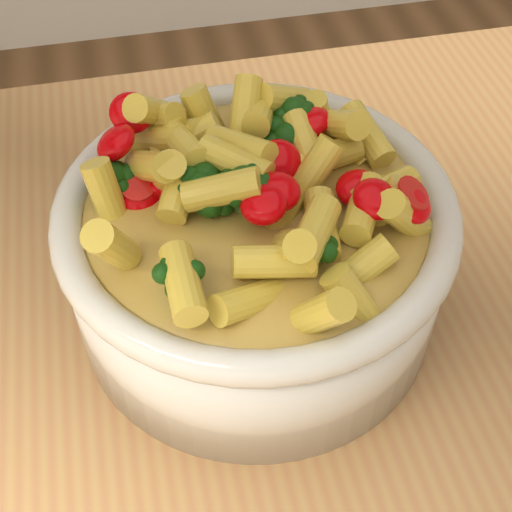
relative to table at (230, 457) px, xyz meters
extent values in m
cube|color=#A97D48|center=(0.00, 0.00, 0.08)|extent=(1.20, 0.80, 0.04)
cylinder|color=silver|center=(0.04, 0.07, 0.15)|extent=(0.26, 0.26, 0.10)
ellipsoid|color=silver|center=(0.04, 0.07, 0.12)|extent=(0.24, 0.24, 0.04)
torus|color=silver|center=(0.04, 0.07, 0.21)|extent=(0.27, 0.27, 0.02)
ellipsoid|color=gold|center=(0.04, 0.07, 0.21)|extent=(0.23, 0.23, 0.03)
camera|label=1|loc=(-0.04, -0.26, 0.53)|focal=50.00mm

